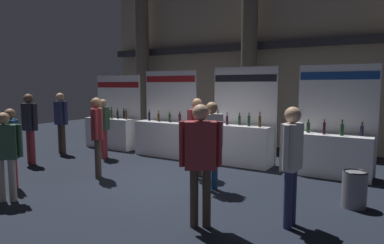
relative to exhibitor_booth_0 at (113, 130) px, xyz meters
name	(u,v)px	position (x,y,z in m)	size (l,w,h in m)	color
ground_plane	(172,180)	(3.85, -2.17, -0.59)	(24.00, 24.00, 0.00)	black
hall_colonnade	(256,57)	(3.85, 2.78, 2.39)	(11.87, 1.16, 6.02)	tan
exhibitor_booth_0	(113,130)	(0.00, 0.00, 0.00)	(1.86, 0.66, 2.36)	white
exhibitor_booth_1	(165,134)	(2.18, -0.11, 0.01)	(1.77, 0.66, 2.46)	white
exhibitor_booth_2	(240,140)	(4.49, -0.04, 0.03)	(1.75, 0.66, 2.51)	white
exhibitor_booth_3	(333,150)	(6.74, -0.01, 0.01)	(1.71, 0.66, 2.51)	white
trash_bin	(354,189)	(7.37, -1.93, -0.28)	(0.39, 0.39, 0.62)	slate
visitor_0	(61,118)	(-0.59, -1.52, 0.49)	(0.51, 0.24, 1.81)	#47382D
visitor_1	(212,138)	(4.88, -2.34, 0.43)	(0.38, 0.45, 1.73)	navy
visitor_2	(97,130)	(2.31, -2.83, 0.46)	(0.41, 0.42, 1.78)	#47382D
visitor_3	(200,153)	(5.55, -3.95, 0.49)	(0.54, 0.43, 1.78)	#47382D
visitor_4	(5,149)	(2.10, -4.76, 0.34)	(0.45, 0.44, 1.58)	#ADA393
visitor_5	(30,122)	(-0.15, -2.81, 0.50)	(0.54, 0.24, 1.82)	maroon
visitor_6	(104,124)	(0.95, -1.31, 0.38)	(0.36, 0.46, 1.65)	maroon
visitor_7	(291,156)	(6.65, -3.26, 0.44)	(0.24, 0.54, 1.74)	navy
visitor_8	(11,142)	(1.39, -4.22, 0.33)	(0.51, 0.32, 1.59)	maroon
visitor_9	(197,130)	(4.17, -1.68, 0.46)	(0.32, 0.53, 1.76)	#47382D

